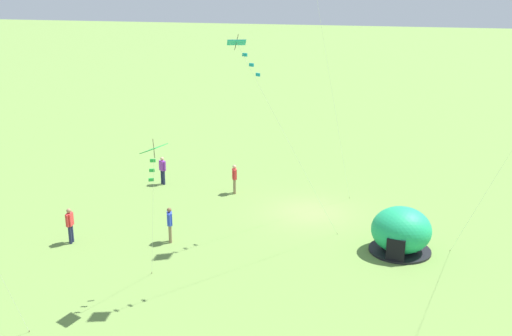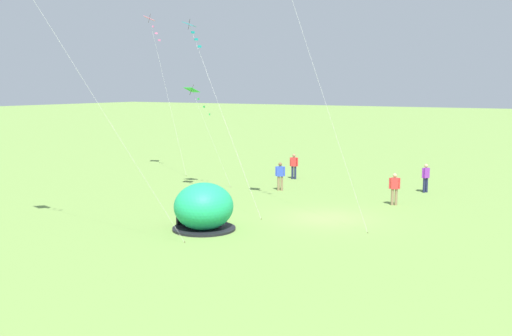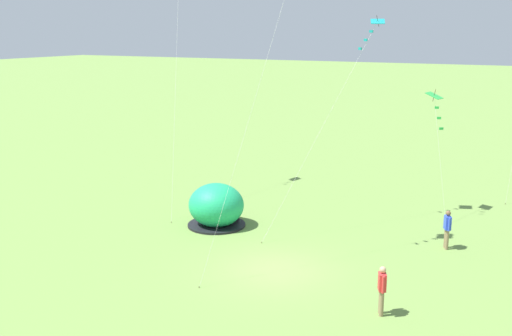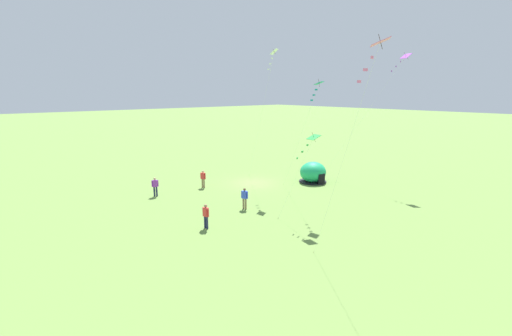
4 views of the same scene
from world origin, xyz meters
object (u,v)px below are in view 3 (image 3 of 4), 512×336
at_px(kite_teal, 371,32).
at_px(person_far_back, 447,227).
at_px(popup_tent, 216,206).
at_px(person_strolling, 382,288).
at_px(kite_green, 435,102).

bearing_deg(kite_teal, person_far_back, -32.90).
relative_size(popup_tent, person_far_back, 1.63).
relative_size(person_far_back, kite_teal, 0.17).
height_order(popup_tent, person_strolling, popup_tent).
distance_m(popup_tent, person_strolling, 11.13).
distance_m(popup_tent, kite_teal, 11.20).
distance_m(person_strolling, person_far_back, 7.43).
bearing_deg(popup_tent, kite_teal, 39.71).
bearing_deg(person_far_back, popup_tent, -169.78).
xyz_separation_m(popup_tent, person_strolling, (9.68, -5.49, -0.03)).
bearing_deg(person_far_back, person_strolling, -96.27).
bearing_deg(kite_green, popup_tent, -141.63).
bearing_deg(person_strolling, kite_teal, 110.16).
bearing_deg(person_strolling, kite_green, 94.48).
relative_size(person_strolling, person_far_back, 1.00).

